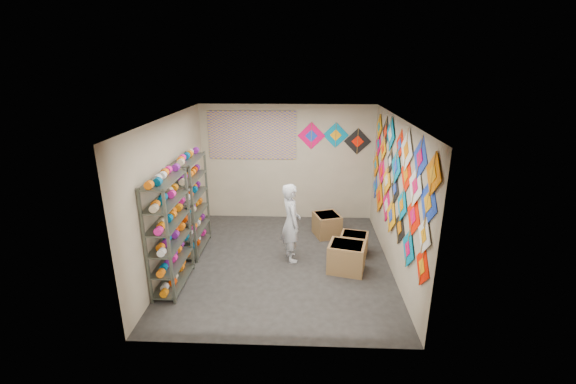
{
  "coord_description": "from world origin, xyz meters",
  "views": [
    {
      "loc": [
        0.38,
        -6.44,
        3.59
      ],
      "look_at": [
        0.1,
        0.3,
        1.3
      ],
      "focal_mm": 24.0,
      "sensor_mm": 36.0,
      "label": 1
    }
  ],
  "objects_px": {
    "shopkeeper": "(291,223)",
    "carton_c": "(327,225)",
    "shelf_rack_back": "(192,205)",
    "carton_a": "(346,257)",
    "shelf_rack_front": "(169,234)",
    "carton_b": "(354,244)"
  },
  "relations": [
    {
      "from": "shelf_rack_back",
      "to": "carton_a",
      "type": "distance_m",
      "value": 3.11
    },
    {
      "from": "shelf_rack_back",
      "to": "shopkeeper",
      "type": "relative_size",
      "value": 1.26
    },
    {
      "from": "shelf_rack_front",
      "to": "carton_b",
      "type": "height_order",
      "value": "shelf_rack_front"
    },
    {
      "from": "shelf_rack_front",
      "to": "shopkeeper",
      "type": "bearing_deg",
      "value": 27.03
    },
    {
      "from": "shelf_rack_back",
      "to": "shelf_rack_front",
      "type": "bearing_deg",
      "value": -90.0
    },
    {
      "from": "carton_b",
      "to": "carton_c",
      "type": "relative_size",
      "value": 0.92
    },
    {
      "from": "carton_c",
      "to": "carton_a",
      "type": "bearing_deg",
      "value": -97.15
    },
    {
      "from": "shelf_rack_back",
      "to": "carton_c",
      "type": "relative_size",
      "value": 3.42
    },
    {
      "from": "shelf_rack_back",
      "to": "shopkeeper",
      "type": "xyz_separation_m",
      "value": [
        1.94,
        -0.31,
        -0.2
      ]
    },
    {
      "from": "shopkeeper",
      "to": "carton_a",
      "type": "distance_m",
      "value": 1.19
    },
    {
      "from": "shelf_rack_back",
      "to": "carton_a",
      "type": "height_order",
      "value": "shelf_rack_back"
    },
    {
      "from": "shelf_rack_back",
      "to": "carton_c",
      "type": "bearing_deg",
      "value": 16.32
    },
    {
      "from": "carton_a",
      "to": "carton_c",
      "type": "bearing_deg",
      "value": 114.57
    },
    {
      "from": "shelf_rack_front",
      "to": "carton_b",
      "type": "bearing_deg",
      "value": 21.76
    },
    {
      "from": "shelf_rack_back",
      "to": "carton_c",
      "type": "height_order",
      "value": "shelf_rack_back"
    },
    {
      "from": "shopkeeper",
      "to": "carton_c",
      "type": "xyz_separation_m",
      "value": [
        0.74,
        1.1,
        -0.51
      ]
    },
    {
      "from": "shelf_rack_front",
      "to": "carton_c",
      "type": "bearing_deg",
      "value": 37.86
    },
    {
      "from": "shelf_rack_front",
      "to": "shopkeeper",
      "type": "height_order",
      "value": "shelf_rack_front"
    },
    {
      "from": "shelf_rack_front",
      "to": "shelf_rack_back",
      "type": "relative_size",
      "value": 1.0
    },
    {
      "from": "carton_b",
      "to": "carton_a",
      "type": "bearing_deg",
      "value": -95.02
    },
    {
      "from": "shopkeeper",
      "to": "carton_c",
      "type": "height_order",
      "value": "shopkeeper"
    },
    {
      "from": "carton_c",
      "to": "carton_b",
      "type": "bearing_deg",
      "value": -76.64
    }
  ]
}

